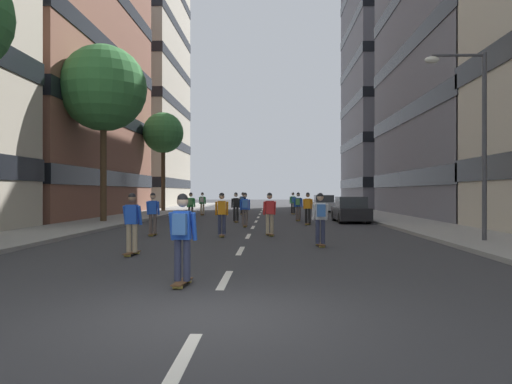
{
  "coord_description": "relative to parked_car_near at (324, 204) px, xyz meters",
  "views": [
    {
      "loc": [
        0.96,
        -7.16,
        1.81
      ],
      "look_at": [
        0.0,
        22.94,
        1.8
      ],
      "focal_mm": 34.75,
      "sensor_mm": 36.0,
      "label": 1
    }
  ],
  "objects": [
    {
      "name": "skater_1",
      "position": [
        -4.78,
        -24.52,
        0.29
      ],
      "size": [
        0.57,
        0.92,
        1.78
      ],
      "color": "brown",
      "rests_on": "ground_plane"
    },
    {
      "name": "parked_car_near",
      "position": [
        0.0,
        0.0,
        0.0
      ],
      "size": [
        1.82,
        4.4,
        1.52
      ],
      "color": "#B2B7BF",
      "rests_on": "ground_plane"
    },
    {
      "name": "streetlamp_right",
      "position": [
        2.3,
        -27.53,
        3.44
      ],
      "size": [
        2.13,
        0.3,
        6.5
      ],
      "color": "#3F3F44",
      "rests_on": "sidewalk_right"
    },
    {
      "name": "building_left_far",
      "position": [
        -23.79,
        15.42,
        18.36
      ],
      "size": [
        15.4,
        17.91,
        37.94
      ],
      "color": "#BCB29E",
      "rests_on": "ground_plane"
    },
    {
      "name": "street_tree_far",
      "position": [
        -14.33,
        -1.24,
        6.3
      ],
      "size": [
        3.59,
        3.59,
        8.72
      ],
      "color": "#4C3823",
      "rests_on": "sidewalk_left"
    },
    {
      "name": "skater_7",
      "position": [
        -2.98,
        -5.02,
        0.32
      ],
      "size": [
        0.55,
        0.92,
        1.78
      ],
      "color": "brown",
      "rests_on": "ground_plane"
    },
    {
      "name": "skater_8",
      "position": [
        -9.59,
        -24.65,
        0.29
      ],
      "size": [
        0.53,
        0.9,
        1.78
      ],
      "color": "brown",
      "rests_on": "ground_plane"
    },
    {
      "name": "skater_10",
      "position": [
        -6.71,
        -25.0,
        0.29
      ],
      "size": [
        0.56,
        0.92,
        1.78
      ],
      "color": "brown",
      "rests_on": "ground_plane"
    },
    {
      "name": "skater_11",
      "position": [
        -10.07,
        -6.72,
        0.32
      ],
      "size": [
        0.54,
        0.91,
        1.78
      ],
      "color": "brown",
      "rests_on": "ground_plane"
    },
    {
      "name": "skater_4",
      "position": [
        -6.08,
        -19.39,
        0.32
      ],
      "size": [
        0.54,
        0.91,
        1.78
      ],
      "color": "brown",
      "rests_on": "ground_plane"
    },
    {
      "name": "parked_car_mid",
      "position": [
        0.0,
        -15.3,
        0.0
      ],
      "size": [
        1.82,
        4.4,
        1.52
      ],
      "color": "black",
      "rests_on": "ground_plane"
    },
    {
      "name": "skater_6",
      "position": [
        -6.41,
        -35.43,
        0.32
      ],
      "size": [
        0.55,
        0.91,
        1.78
      ],
      "color": "brown",
      "rests_on": "ground_plane"
    },
    {
      "name": "skater_3",
      "position": [
        -9.61,
        -14.98,
        0.32
      ],
      "size": [
        0.54,
        0.91,
        1.78
      ],
      "color": "brown",
      "rests_on": "ground_plane"
    },
    {
      "name": "street_tree_mid",
      "position": [
        -14.33,
        -16.85,
        7.03
      ],
      "size": [
        4.91,
        4.91,
        10.07
      ],
      "color": "#4C3823",
      "rests_on": "sidewalk_left"
    },
    {
      "name": "ground_plane",
      "position": [
        -5.65,
        -10.45,
        -0.7
      ],
      "size": [
        163.6,
        163.6,
        0.0
      ],
      "primitive_type": "plane",
      "color": "#333335"
    },
    {
      "name": "building_right_far",
      "position": [
        12.49,
        15.42,
        15.94
      ],
      "size": [
        15.4,
        16.73,
        33.1
      ],
      "color": "slate",
      "rests_on": "ground_plane"
    },
    {
      "name": "building_left_mid",
      "position": [
        -23.79,
        -8.91,
        10.92
      ],
      "size": [
        15.4,
        21.53,
        23.06
      ],
      "color": "brown",
      "rests_on": "ground_plane"
    },
    {
      "name": "sidewalk_right",
      "position": [
        3.03,
        -7.04,
        -0.63
      ],
      "size": [
        3.66,
        74.98,
        0.14
      ],
      "primitive_type": "cube",
      "color": "gray",
      "rests_on": "ground_plane"
    },
    {
      "name": "skater_9",
      "position": [
        -7.01,
        -5.53,
        0.32
      ],
      "size": [
        0.56,
        0.92,
        1.78
      ],
      "color": "brown",
      "rests_on": "ground_plane"
    },
    {
      "name": "lane_markings",
      "position": [
        -5.65,
        -9.72,
        -0.7
      ],
      "size": [
        0.16,
        62.2,
        0.01
      ],
      "color": "silver",
      "rests_on": "ground_plane"
    },
    {
      "name": "skater_12",
      "position": [
        -6.82,
        -15.63,
        0.29
      ],
      "size": [
        0.56,
        0.92,
        1.78
      ],
      "color": "brown",
      "rests_on": "ground_plane"
    },
    {
      "name": "skater_2",
      "position": [
        -8.67,
        -30.92,
        0.29
      ],
      "size": [
        0.55,
        0.92,
        1.78
      ],
      "color": "brown",
      "rests_on": "ground_plane"
    },
    {
      "name": "skater_5",
      "position": [
        -3.08,
        -28.48,
        0.32
      ],
      "size": [
        0.54,
        0.91,
        1.78
      ],
      "color": "brown",
      "rests_on": "ground_plane"
    },
    {
      "name": "skater_0",
      "position": [
        -2.71,
        -17.66,
        0.29
      ],
      "size": [
        0.57,
        0.92,
        1.78
      ],
      "color": "brown",
      "rests_on": "ground_plane"
    },
    {
      "name": "sidewalk_left",
      "position": [
        -14.33,
        -7.04,
        -0.63
      ],
      "size": [
        3.66,
        74.98,
        0.14
      ],
      "primitive_type": "cube",
      "color": "gray",
      "rests_on": "ground_plane"
    },
    {
      "name": "skater_13",
      "position": [
        -3.05,
        -14.14,
        0.32
      ],
      "size": [
        0.56,
        0.92,
        1.78
      ],
      "color": "brown",
      "rests_on": "ground_plane"
    }
  ]
}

